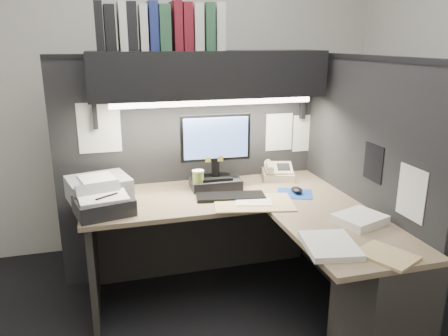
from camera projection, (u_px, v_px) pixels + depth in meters
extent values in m
cube|color=silver|center=(173.00, 87.00, 3.58)|extent=(3.50, 0.04, 2.70)
cube|color=silver|center=(432.00, 244.00, 0.80)|extent=(3.50, 0.04, 2.70)
cube|color=black|center=(192.00, 169.00, 3.21)|extent=(1.90, 0.06, 1.60)
cube|color=black|center=(362.00, 190.00, 2.76)|extent=(0.06, 1.50, 1.60)
cube|color=#967B60|center=(213.00, 196.00, 2.91)|extent=(1.70, 0.68, 0.03)
cube|color=#967B60|center=(347.00, 233.00, 2.35)|extent=(0.60, 0.85, 0.03)
cube|color=#2D2A28|center=(204.00, 228.00, 3.29)|extent=(1.61, 0.02, 0.70)
cube|color=#2D2A28|center=(93.00, 261.00, 2.81)|extent=(0.04, 0.61, 0.70)
cube|color=#2D2A28|center=(381.00, 313.00, 2.27)|extent=(0.38, 0.40, 0.70)
cube|color=black|center=(209.00, 74.00, 2.88)|extent=(1.55, 0.34, 0.30)
cylinder|color=white|center=(214.00, 103.00, 2.79)|extent=(1.32, 0.04, 0.04)
cube|color=black|center=(216.00, 183.00, 3.02)|extent=(0.35, 0.22, 0.07)
cube|color=black|center=(215.00, 168.00, 2.99)|extent=(0.05, 0.04, 0.11)
cube|color=black|center=(215.00, 138.00, 2.92)|extent=(0.48, 0.05, 0.31)
cube|color=#7299FB|center=(216.00, 138.00, 2.91)|extent=(0.44, 0.02, 0.28)
cube|color=black|center=(230.00, 197.00, 2.83)|extent=(0.46, 0.21, 0.02)
cube|color=#1B3E98|center=(295.00, 194.00, 2.91)|extent=(0.29, 0.28, 0.00)
ellipsoid|color=black|center=(297.00, 190.00, 2.91)|extent=(0.07, 0.11, 0.04)
cube|color=beige|center=(278.00, 172.00, 3.22)|extent=(0.27, 0.28, 0.09)
cylinder|color=#B2B347|center=(198.00, 182.00, 2.93)|extent=(0.09, 0.09, 0.14)
cube|color=#95989B|center=(99.00, 189.00, 2.78)|extent=(0.43, 0.39, 0.15)
cube|color=black|center=(104.00, 206.00, 2.57)|extent=(0.37, 0.33, 0.10)
cube|color=tan|center=(254.00, 203.00, 2.74)|extent=(0.55, 0.42, 0.01)
cube|color=white|center=(360.00, 219.00, 2.43)|extent=(0.31, 0.29, 0.05)
cube|color=white|center=(330.00, 245.00, 2.14)|extent=(0.30, 0.34, 0.03)
cube|color=tan|center=(387.00, 256.00, 2.06)|extent=(0.29, 0.31, 0.01)
cube|color=black|center=(99.00, 27.00, 2.62)|extent=(0.05, 0.22, 0.28)
cube|color=black|center=(110.00, 28.00, 2.65)|extent=(0.06, 0.22, 0.27)
cube|color=silver|center=(122.00, 27.00, 2.65)|extent=(0.05, 0.22, 0.28)
cube|color=black|center=(131.00, 27.00, 2.68)|extent=(0.06, 0.22, 0.28)
cube|color=silver|center=(143.00, 28.00, 2.71)|extent=(0.05, 0.22, 0.27)
cube|color=navy|center=(152.00, 27.00, 2.71)|extent=(0.05, 0.22, 0.29)
cube|color=#285038|center=(163.00, 28.00, 2.72)|extent=(0.07, 0.22, 0.27)
cube|color=maroon|center=(176.00, 26.00, 2.74)|extent=(0.05, 0.22, 0.30)
cube|color=maroon|center=(186.00, 27.00, 2.76)|extent=(0.06, 0.22, 0.29)
cube|color=silver|center=(196.00, 28.00, 2.79)|extent=(0.06, 0.22, 0.28)
cube|color=#285038|center=(207.00, 27.00, 2.78)|extent=(0.06, 0.22, 0.29)
cube|color=silver|center=(217.00, 27.00, 2.82)|extent=(0.06, 0.22, 0.29)
cube|color=white|center=(279.00, 132.00, 3.28)|extent=(0.21, 0.00, 0.28)
cube|color=white|center=(306.00, 133.00, 3.35)|extent=(0.21, 0.00, 0.28)
cube|color=white|center=(99.00, 128.00, 2.92)|extent=(0.28, 0.00, 0.34)
cube|color=black|center=(373.00, 163.00, 2.57)|extent=(0.00, 0.18, 0.22)
cube|color=white|center=(411.00, 193.00, 2.26)|extent=(0.00, 0.21, 0.28)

